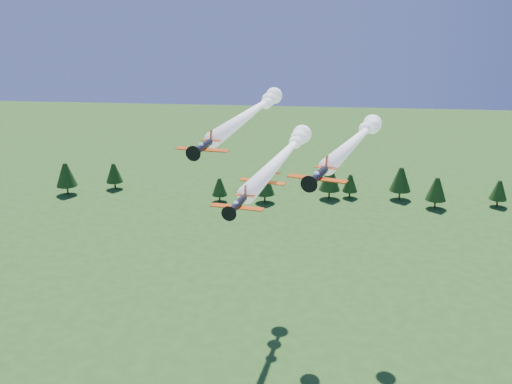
# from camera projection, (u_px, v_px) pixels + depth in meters

# --- Properties ---
(plane_lead) EXTENTS (12.73, 48.02, 3.70)m
(plane_lead) POSITION_uv_depth(u_px,v_px,m) (286.00, 153.00, 97.71)
(plane_lead) COLOR black
(plane_lead) RESTS_ON ground
(plane_left) EXTENTS (12.76, 54.83, 3.70)m
(plane_left) POSITION_uv_depth(u_px,v_px,m) (254.00, 110.00, 111.39)
(plane_left) COLOR black
(plane_left) RESTS_ON ground
(plane_right) EXTENTS (17.10, 44.01, 3.70)m
(plane_right) POSITION_uv_depth(u_px,v_px,m) (358.00, 138.00, 100.77)
(plane_right) COLOR black
(plane_right) RESTS_ON ground
(plane_slot) EXTENTS (7.47, 8.28, 2.62)m
(plane_slot) POSITION_uv_depth(u_px,v_px,m) (264.00, 179.00, 88.65)
(plane_slot) COLOR black
(plane_slot) RESTS_ON ground
(treeline) EXTENTS (171.18, 16.03, 11.60)m
(treeline) POSITION_uv_depth(u_px,v_px,m) (316.00, 181.00, 197.96)
(treeline) COLOR #382314
(treeline) RESTS_ON ground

